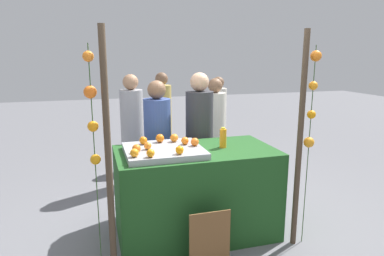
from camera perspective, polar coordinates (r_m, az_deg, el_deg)
name	(u,v)px	position (r m, az deg, el deg)	size (l,w,h in m)	color
ground_plane	(196,233)	(3.89, 0.66, -17.14)	(24.00, 24.00, 0.00)	slate
stall_counter	(196,192)	(3.68, 0.68, -10.74)	(1.65, 0.88, 0.94)	#1E4C1E
orange_tray	(164,151)	(3.39, -4.75, -3.83)	(0.76, 0.67, 0.06)	#9EA0A5
orange_0	(143,140)	(3.53, -8.17, -2.08)	(0.08, 0.08, 0.08)	orange
orange_1	(151,153)	(3.08, -6.96, -4.21)	(0.08, 0.08, 0.08)	orange
orange_2	(148,146)	(3.33, -7.44, -2.99)	(0.07, 0.07, 0.07)	orange
orange_3	(136,149)	(3.24, -9.30, -3.42)	(0.08, 0.08, 0.08)	orange
orange_4	(180,150)	(3.16, -2.09, -3.71)	(0.08, 0.08, 0.08)	orange
orange_5	(195,142)	(3.44, 0.47, -2.34)	(0.08, 0.08, 0.08)	orange
orange_6	(134,153)	(3.11, -9.63, -4.12)	(0.08, 0.08, 0.08)	orange
orange_7	(174,138)	(3.60, -3.01, -1.66)	(0.08, 0.08, 0.08)	orange
orange_8	(160,138)	(3.59, -5.39, -1.71)	(0.09, 0.09, 0.09)	orange
orange_9	(185,141)	(3.49, -1.20, -2.16)	(0.08, 0.08, 0.08)	orange
juice_bottle	(223,138)	(3.60, 5.22, -1.68)	(0.07, 0.07, 0.22)	orange
chalkboard_sign	(210,241)	(3.23, 2.96, -18.32)	(0.39, 0.03, 0.56)	brown
vendor_left	(158,152)	(4.16, -5.73, -3.97)	(0.32, 0.32, 1.61)	#384C8C
vendor_right	(199,145)	(4.28, 1.22, -2.92)	(0.34, 0.34, 1.70)	#333338
crowd_person_0	(133,135)	(5.03, -9.94, -1.12)	(0.33, 0.33, 1.64)	#99999E
crowd_person_1	(162,122)	(5.95, -4.99, 0.97)	(0.32, 0.32, 1.61)	tan
crowd_person_2	(214,135)	(5.11, 3.79, -1.10)	(0.32, 0.32, 1.57)	beige
crowd_person_3	(218,122)	(6.21, 4.33, 1.06)	(0.31, 0.31, 1.52)	beige
canopy_post_left	(108,159)	(2.89, -13.83, -5.02)	(0.06, 0.06, 2.14)	#473828
canopy_post_right	(300,143)	(3.46, 17.59, -2.38)	(0.06, 0.06, 2.14)	#473828
garland_strand_left	(92,109)	(2.81, -16.46, 3.00)	(0.10, 0.11, 1.99)	#2D4C23
garland_strand_right	(312,101)	(3.43, 19.50, 4.22)	(0.12, 0.11, 1.99)	#2D4C23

